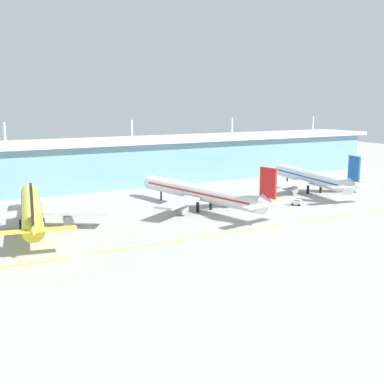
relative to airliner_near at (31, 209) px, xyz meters
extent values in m
plane|color=#A8A59E|center=(58.98, -42.04, -6.46)|extent=(600.00, 600.00, 0.00)
cube|color=#6693A8|center=(58.98, 65.45, 3.57)|extent=(280.00, 28.00, 20.05)
cube|color=silver|center=(58.98, 65.45, 14.49)|extent=(288.00, 34.00, 1.80)
cylinder|color=silver|center=(2.98, 59.85, 19.89)|extent=(0.90, 0.90, 9.00)
cylinder|color=silver|center=(58.98, 59.85, 19.89)|extent=(0.90, 0.90, 9.00)
cylinder|color=silver|center=(114.98, 59.85, 19.89)|extent=(0.90, 0.90, 9.00)
cylinder|color=silver|center=(170.98, 59.85, 19.89)|extent=(0.90, 0.90, 9.00)
cylinder|color=yellow|center=(0.27, 1.47, 0.04)|extent=(17.00, 61.48, 5.80)
cone|color=yellow|center=(6.29, 33.64, 0.04)|extent=(6.15, 4.95, 5.51)
cone|color=yellow|center=(-5.93, -31.69, 1.24)|extent=(6.06, 7.42, 5.72)
cube|color=black|center=(-5.74, -30.70, 7.69)|extent=(1.86, 6.42, 9.50)
cube|color=yellow|center=(-11.24, -30.18, 1.04)|extent=(10.42, 4.98, 0.36)
cube|color=yellow|center=(-0.43, -32.21, 1.04)|extent=(10.42, 4.98, 0.36)
cube|color=#B7BABF|center=(11.26, -5.09, -1.26)|extent=(23.88, 18.66, 0.70)
cylinder|color=gray|center=(10.34, -3.45, -4.06)|extent=(3.97, 5.01, 3.20)
cylinder|color=black|center=(4.51, 24.13, -4.66)|extent=(0.70, 0.70, 3.60)
cylinder|color=black|center=(-3.42, -0.89, -4.66)|extent=(1.10, 1.10, 3.60)
cylinder|color=black|center=(2.87, -2.07, -4.66)|extent=(1.10, 1.10, 3.60)
cube|color=black|center=(0.27, 1.47, 0.44)|extent=(15.91, 55.45, 0.60)
cylinder|color=white|center=(59.36, -1.28, 0.04)|extent=(17.16, 61.86, 5.80)
cone|color=white|center=(53.26, 31.08, 0.04)|extent=(6.16, 4.95, 5.51)
cone|color=white|center=(65.65, -34.62, 1.24)|extent=(6.07, 7.43, 5.72)
cube|color=red|center=(65.46, -33.64, 7.69)|extent=(1.87, 6.42, 9.50)
cube|color=white|center=(60.15, -35.15, 1.04)|extent=(10.42, 5.00, 0.36)
cube|color=white|center=(70.96, -33.11, 1.04)|extent=(10.42, 5.00, 0.36)
cube|color=#B7BABF|center=(48.39, -7.85, -1.26)|extent=(23.87, 18.68, 0.70)
cylinder|color=gray|center=(49.30, -6.21, -4.06)|extent=(3.98, 5.02, 3.20)
cube|color=#B7BABF|center=(71.97, -3.40, -1.26)|extent=(24.87, 11.38, 0.70)
cylinder|color=gray|center=(70.53, -2.21, -4.06)|extent=(3.98, 5.02, 3.20)
cylinder|color=black|center=(55.06, 21.52, -4.66)|extent=(0.70, 0.70, 3.60)
cylinder|color=black|center=(56.77, -4.82, -4.66)|extent=(1.10, 1.10, 3.60)
cylinder|color=black|center=(63.06, -3.63, -4.66)|extent=(1.10, 1.10, 3.60)
cube|color=red|center=(59.36, -1.28, 0.44)|extent=(16.06, 55.79, 0.60)
cylinder|color=white|center=(120.00, 5.36, 0.04)|extent=(15.41, 54.05, 5.80)
cone|color=white|center=(125.21, 33.83, 0.04)|extent=(6.14, 4.93, 5.51)
cone|color=white|center=(114.61, -24.09, 1.24)|extent=(6.04, 7.41, 5.72)
cube|color=#19519E|center=(114.79, -23.11, 7.69)|extent=(1.84, 6.42, 9.50)
cube|color=white|center=(109.29, -22.61, 1.04)|extent=(10.41, 4.95, 0.36)
cube|color=white|center=(120.11, -24.59, 1.04)|extent=(10.41, 4.95, 0.36)
cube|color=#B7BABF|center=(107.40, 3.17, -1.26)|extent=(24.88, 11.50, 0.70)
cylinder|color=gray|center=(108.84, 4.37, -4.06)|extent=(3.96, 5.00, 3.20)
cube|color=#B7BABF|center=(131.01, -1.15, -1.26)|extent=(23.91, 18.59, 0.70)
cylinder|color=gray|center=(130.09, 0.48, -4.06)|extent=(3.96, 5.00, 3.20)
cylinder|color=black|center=(123.64, 25.24, -4.66)|extent=(0.70, 0.70, 3.60)
cylinder|color=black|center=(116.31, 2.99, -4.66)|extent=(1.10, 1.10, 3.60)
cylinder|color=black|center=(122.61, 1.83, -4.66)|extent=(1.10, 1.10, 3.60)
cube|color=#19519E|center=(120.00, 5.36, 0.44)|extent=(14.48, 48.76, 0.60)
cube|color=yellow|center=(-12.02, -33.97, -6.44)|extent=(28.00, 0.70, 0.04)
cube|color=yellow|center=(21.98, -33.97, -6.44)|extent=(28.00, 0.70, 0.04)
cube|color=yellow|center=(55.98, -33.97, -6.44)|extent=(28.00, 0.70, 0.04)
cube|color=yellow|center=(89.98, -33.97, -6.44)|extent=(28.00, 0.70, 0.04)
cube|color=gold|center=(87.30, -5.92, -4.71)|extent=(6.93, 6.93, 2.60)
cylinder|color=silver|center=(86.74, -5.36, -2.51)|extent=(4.24, 4.24, 2.00)
cylinder|color=black|center=(89.91, -6.88, -6.01)|extent=(0.88, 0.88, 0.90)
cylinder|color=black|center=(88.26, -8.53, -6.01)|extent=(0.88, 0.88, 0.90)
cylinder|color=black|center=(86.35, -3.32, -6.01)|extent=(0.88, 0.88, 0.90)
cylinder|color=black|center=(84.69, -4.97, -6.01)|extent=(0.88, 0.88, 0.90)
cube|color=silver|center=(95.47, -13.33, -5.21)|extent=(3.48, 4.00, 1.60)
cube|color=silver|center=(95.47, -13.33, -4.06)|extent=(3.28, 3.70, 0.16)
cylinder|color=black|center=(96.84, -13.94, -6.01)|extent=(0.79, 0.94, 0.90)
cylinder|color=black|center=(95.49, -14.83, -6.01)|extent=(0.79, 0.94, 0.90)
cylinder|color=black|center=(95.46, -11.83, -6.01)|extent=(0.79, 0.94, 0.90)
cylinder|color=black|center=(94.11, -12.72, -6.01)|extent=(0.79, 0.94, 0.90)
camera|label=1|loc=(-29.79, -153.50, 32.43)|focal=45.97mm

